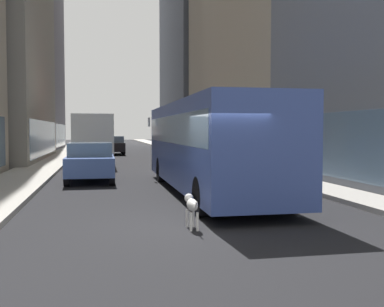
{
  "coord_description": "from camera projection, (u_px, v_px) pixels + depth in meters",
  "views": [
    {
      "loc": [
        -2.35,
        -10.34,
        2.14
      ],
      "look_at": [
        0.48,
        3.78,
        1.4
      ],
      "focal_mm": 42.49,
      "sensor_mm": 36.0,
      "label": 1
    }
  ],
  "objects": [
    {
      "name": "ground_plane",
      "position": [
        125.0,
        152.0,
        44.97
      ],
      "size": [
        120.0,
        120.0,
        0.0
      ],
      "primitive_type": "plane",
      "color": "black"
    },
    {
      "name": "sidewalk_left",
      "position": [
        66.0,
        152.0,
        43.85
      ],
      "size": [
        2.4,
        110.0,
        0.15
      ],
      "primitive_type": "cube",
      "color": "#ADA89E",
      "rests_on": "ground"
    },
    {
      "name": "sidewalk_right",
      "position": [
        182.0,
        151.0,
        46.09
      ],
      "size": [
        2.4,
        110.0,
        0.15
      ],
      "primitive_type": "cube",
      "color": "#9E9991",
      "rests_on": "ground"
    },
    {
      "name": "building_right_far",
      "position": [
        214.0,
        56.0,
        57.85
      ],
      "size": [
        11.51,
        19.6,
        23.17
      ],
      "color": "#4C515B",
      "rests_on": "ground"
    },
    {
      "name": "transit_bus",
      "position": [
        207.0,
        141.0,
        15.45
      ],
      "size": [
        2.78,
        11.53,
        3.05
      ],
      "color": "#33478C",
      "rests_on": "ground"
    },
    {
      "name": "car_grey_wagon",
      "position": [
        97.0,
        143.0,
        46.7
      ],
      "size": [
        1.78,
        4.61,
        1.62
      ],
      "color": "slate",
      "rests_on": "ground"
    },
    {
      "name": "car_black_suv",
      "position": [
        114.0,
        145.0,
        40.02
      ],
      "size": [
        1.7,
        4.67,
        1.62
      ],
      "color": "black",
      "rests_on": "ground"
    },
    {
      "name": "car_blue_hatchback",
      "position": [
        90.0,
        161.0,
        19.14
      ],
      "size": [
        1.92,
        4.54,
        1.62
      ],
      "color": "#4C6BB7",
      "rests_on": "ground"
    },
    {
      "name": "box_truck",
      "position": [
        94.0,
        138.0,
        28.29
      ],
      "size": [
        2.3,
        7.5,
        3.05
      ],
      "color": "#A51919",
      "rests_on": "ground"
    },
    {
      "name": "dalmatian_dog",
      "position": [
        192.0,
        205.0,
        9.86
      ],
      "size": [
        0.22,
        0.96,
        0.72
      ],
      "color": "white",
      "rests_on": "ground"
    },
    {
      "name": "pedestrian_with_handbag",
      "position": [
        286.0,
        154.0,
        21.1
      ],
      "size": [
        0.45,
        0.34,
        1.69
      ],
      "color": "#1E1E2D",
      "rests_on": "sidewalk_right"
    }
  ]
}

